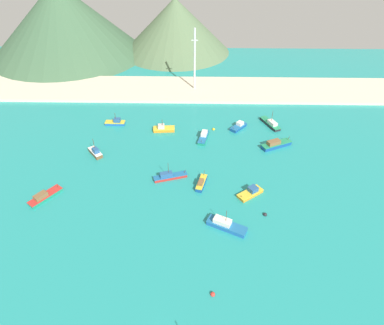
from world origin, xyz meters
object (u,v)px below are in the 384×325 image
(fishing_boat_5, at_px, (169,176))
(fishing_boat_10, at_px, (226,225))
(fishing_boat_4, at_px, (239,126))
(fishing_boat_7, at_px, (271,123))
(fishing_boat_0, at_px, (204,137))
(fishing_boat_12, at_px, (116,122))
(buoy_0, at_px, (213,294))
(fishing_boat_9, at_px, (95,152))
(fishing_boat_14, at_px, (201,183))
(fishing_boat_8, at_px, (164,129))
(radio_tower, at_px, (195,61))
(fishing_boat_6, at_px, (44,196))
(fishing_boat_11, at_px, (251,192))
(buoy_2, at_px, (265,215))
(fishing_boat_3, at_px, (276,144))
(buoy_1, at_px, (214,129))

(fishing_boat_5, height_order, fishing_boat_10, fishing_boat_10)
(fishing_boat_4, xyz_separation_m, fishing_boat_7, (12.46, 2.30, 0.00))
(fishing_boat_0, xyz_separation_m, fishing_boat_10, (5.37, -41.59, 0.05))
(fishing_boat_4, xyz_separation_m, fishing_boat_12, (-47.23, 1.89, 0.04))
(fishing_boat_0, bearing_deg, buoy_0, -88.62)
(fishing_boat_4, height_order, fishing_boat_9, fishing_boat_9)
(fishing_boat_14, bearing_deg, fishing_boat_9, 157.57)
(fishing_boat_8, height_order, buoy_0, fishing_boat_8)
(fishing_boat_8, height_order, radio_tower, radio_tower)
(fishing_boat_6, xyz_separation_m, fishing_boat_11, (59.27, 2.86, -0.02))
(fishing_boat_10, bearing_deg, fishing_boat_5, 129.79)
(fishing_boat_5, height_order, fishing_boat_14, fishing_boat_5)
(fishing_boat_8, bearing_deg, fishing_boat_14, -65.19)
(fishing_boat_4, height_order, fishing_boat_5, fishing_boat_5)
(radio_tower, bearing_deg, fishing_boat_5, -96.28)
(fishing_boat_7, height_order, fishing_boat_12, fishing_boat_7)
(fishing_boat_12, relative_size, buoy_0, 7.28)
(radio_tower, bearing_deg, buoy_2, -75.23)
(fishing_boat_10, bearing_deg, fishing_boat_11, 57.44)
(fishing_boat_3, distance_m, fishing_boat_12, 60.63)
(fishing_boat_5, xyz_separation_m, fishing_boat_10, (16.09, -19.32, 0.07))
(fishing_boat_7, distance_m, fishing_boat_11, 40.72)
(fishing_boat_0, relative_size, fishing_boat_14, 1.22)
(fishing_boat_4, height_order, fishing_boat_7, fishing_boat_7)
(fishing_boat_4, distance_m, buoy_1, 9.65)
(fishing_boat_10, distance_m, radio_tower, 83.01)
(fishing_boat_8, xyz_separation_m, radio_tower, (11.12, 34.55, 13.28))
(fishing_boat_9, bearing_deg, fishing_boat_12, 82.33)
(fishing_boat_3, relative_size, fishing_boat_14, 1.53)
(fishing_boat_3, xyz_separation_m, buoy_0, (-23.64, -56.06, -0.86))
(fishing_boat_3, distance_m, fishing_boat_7, 14.36)
(fishing_boat_8, relative_size, fishing_boat_9, 1.25)
(fishing_boat_7, relative_size, fishing_boat_12, 1.41)
(fishing_boat_3, bearing_deg, buoy_0, -112.87)
(fishing_boat_8, bearing_deg, fishing_boat_10, -66.51)
(fishing_boat_8, xyz_separation_m, fishing_boat_9, (-21.58, -15.80, 0.21))
(fishing_boat_12, bearing_deg, fishing_boat_4, -2.29)
(buoy_2, bearing_deg, buoy_1, 106.22)
(fishing_boat_3, bearing_deg, radio_tower, 123.18)
(buoy_1, bearing_deg, fishing_boat_12, 175.20)
(fishing_boat_10, bearing_deg, fishing_boat_6, 169.20)
(fishing_boat_14, bearing_deg, fishing_boat_5, 163.19)
(fishing_boat_4, bearing_deg, fishing_boat_9, -160.12)
(fishing_boat_8, height_order, fishing_boat_10, fishing_boat_10)
(fishing_boat_12, bearing_deg, fishing_boat_3, -13.29)
(fishing_boat_9, height_order, fishing_boat_14, fishing_boat_9)
(fishing_boat_10, height_order, buoy_2, fishing_boat_10)
(buoy_0, distance_m, buoy_1, 66.87)
(fishing_boat_7, height_order, buoy_2, fishing_boat_7)
(fishing_boat_0, relative_size, fishing_boat_3, 0.80)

